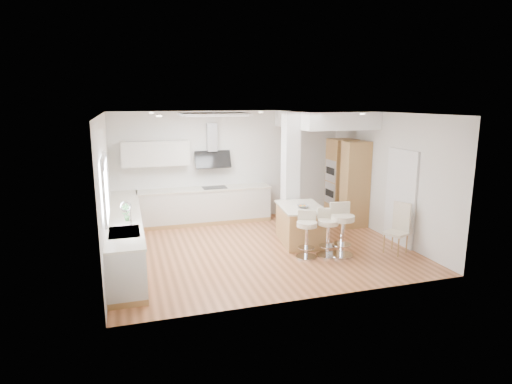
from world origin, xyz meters
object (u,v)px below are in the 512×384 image
object	(u,v)px
bar_stool_a	(307,232)
bar_stool_b	(328,230)
peninsula	(300,224)
dining_chair	(399,226)
bar_stool_c	(342,227)

from	to	relation	value
bar_stool_a	bar_stool_b	distance (m)	0.44
peninsula	dining_chair	distance (m)	2.03
bar_stool_a	bar_stool_b	world-z (taller)	bar_stool_b
peninsula	bar_stool_a	size ratio (longest dim) A/B	1.56
bar_stool_a	bar_stool_c	distance (m)	0.72
bar_stool_a	bar_stool_b	xyz separation A→B (m)	(0.43, -0.04, 0.01)
bar_stool_b	bar_stool_c	size ratio (longest dim) A/B	0.89
bar_stool_c	dining_chair	bearing A→B (deg)	-1.63
bar_stool_c	dining_chair	xyz separation A→B (m)	(1.20, -0.17, -0.05)
bar_stool_b	dining_chair	bearing A→B (deg)	3.85
bar_stool_a	bar_stool_c	xyz separation A→B (m)	(0.71, -0.11, 0.08)
bar_stool_a	dining_chair	size ratio (longest dim) A/B	0.90
peninsula	bar_stool_c	bearing A→B (deg)	-57.26
bar_stool_a	dining_chair	world-z (taller)	dining_chair
peninsula	bar_stool_b	distance (m)	0.95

